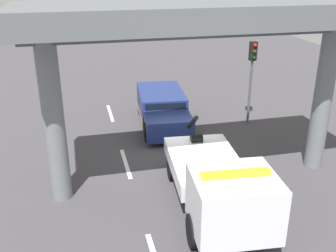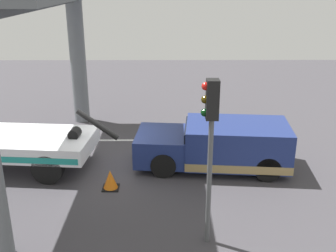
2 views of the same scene
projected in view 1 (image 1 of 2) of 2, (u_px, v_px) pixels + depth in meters
The scene contains 8 objects.
ground_plane at pixel (183, 158), 16.70m from camera, with size 60.00×40.00×0.10m, color #423F44.
lane_stripe_west at pixel (110, 113), 21.53m from camera, with size 2.60×0.16×0.01m, color silver.
lane_stripe_mid at pixel (126, 163), 16.14m from camera, with size 2.60×0.16×0.01m, color silver.
tow_truck_white at pixel (219, 185), 12.27m from camera, with size 7.33×2.91×2.46m.
towed_van_green at pixel (162, 109), 19.82m from camera, with size 5.37×2.62×1.58m.
overpass_structure at pixel (201, 29), 12.80m from camera, with size 3.60×11.87×6.46m.
traffic_light_near at pixel (252, 65), 19.14m from camera, with size 0.39×0.32×4.13m.
traffic_cone_orange at pixel (217, 145), 17.13m from camera, with size 0.52×0.52×0.62m.
Camera 1 is at (14.32, -4.15, 7.61)m, focal length 42.17 mm.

